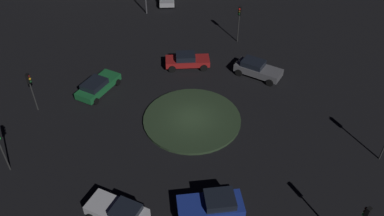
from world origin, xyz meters
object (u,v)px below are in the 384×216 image
Objects in this scene: car_green at (98,86)px; traffic_light_northwest at (239,17)px; car_white at (118,212)px; car_red at (187,60)px; car_grey at (257,69)px; car_blue at (212,205)px; traffic_light_south at (30,85)px.

car_green is 16.50m from traffic_light_northwest.
car_white is 18.32m from car_red.
car_grey is (-0.55, 15.05, 0.08)m from car_green.
car_grey is 6.99m from traffic_light_northwest.
car_red is (-2.50, -6.45, -0.05)m from car_grey.
car_green is 9.12m from car_red.
car_blue is at bearing -76.24° from car_grey.
car_grey is at bearing -52.17° from car_green.
traffic_light_northwest is at bearing 38.32° from traffic_light_south.
car_red is (-17.06, 6.68, 0.03)m from car_white.
car_white is at bearing -107.06° from car_red.
car_grey reaches higher than car_red.
car_grey is 1.03× the size of car_red.
traffic_light_northwest is 21.75m from traffic_light_south.
car_white is 24.86m from traffic_light_northwest.
traffic_light_northwest is (-21.22, 12.76, 2.17)m from car_white.
traffic_light_northwest reaches higher than car_red.
traffic_light_northwest is at bearing -106.52° from car_blue.
car_blue is 6.08m from car_white.
car_grey is (-14.56, 13.13, 0.08)m from car_white.
car_blue is 22.69m from traffic_light_northwest.
traffic_light_south reaches higher than car_white.
car_grey is 6.92m from car_red.
car_blue is at bearing -150.07° from car_white.
traffic_light_south reaches higher than car_blue.
traffic_light_northwest is at bearing -28.09° from car_green.
car_grey is at bearing -114.62° from car_blue.
car_white is (-0.36, -6.07, -0.04)m from car_blue.
car_red reaches higher than car_white.
car_white is 14.18m from traffic_light_south.
car_red is (-17.41, 0.61, -0.01)m from car_blue.
car_white is 1.14× the size of traffic_light_south.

